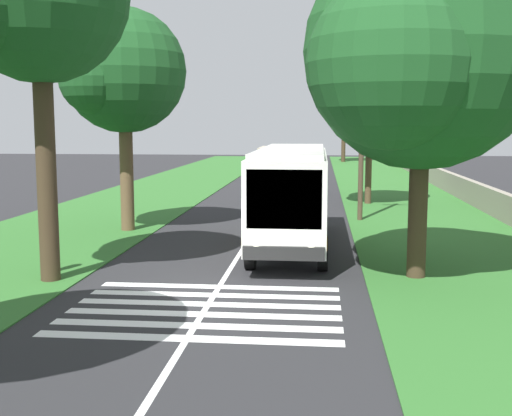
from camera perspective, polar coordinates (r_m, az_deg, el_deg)
The scene contains 16 objects.
ground at distance 17.87m, azimuth -3.66°, elevation -7.58°, with size 160.00×160.00×0.00m, color #262628.
grass_verge_left at distance 34.18m, azimuth -13.22°, elevation -0.51°, with size 120.00×8.00×0.04m, color #2D6628.
grass_verge_right at distance 32.80m, azimuth 15.02°, elevation -0.90°, with size 120.00×8.00×0.04m, color #2D6628.
centre_line at distance 32.48m, azimuth 0.60°, elevation -0.75°, with size 110.00×0.16×0.01m, color silver.
coach_bus at distance 24.26m, azimuth 3.20°, elevation 1.55°, with size 11.16×2.62×3.73m.
zebra_crossing at distance 16.48m, azimuth -4.49°, elevation -8.87°, with size 4.95×6.80×0.01m.
trailing_car_0 at distance 43.82m, azimuth 4.42°, elevation 2.22°, with size 4.30×1.78×1.43m.
trailing_car_1 at distance 50.65m, azimuth 4.75°, elevation 2.91°, with size 4.30×1.78×1.43m.
trailing_minibus_0 at distance 59.70m, azimuth 1.40°, elevation 4.46°, with size 6.00×2.14×2.53m.
roadside_tree_left_0 at distance 28.62m, azimuth -11.65°, elevation 11.43°, with size 6.15×5.26×9.45m.
roadside_tree_right_0 at distance 37.82m, azimuth 9.74°, elevation 9.19°, with size 6.44×5.22×8.55m.
roadside_tree_right_1 at distance 79.73m, azimuth 7.67°, elevation 9.87°, with size 6.29×5.13×10.83m.
roadside_tree_right_2 at distance 19.91m, azimuth 13.88°, elevation 12.67°, with size 8.59×6.93×10.16m.
utility_pole at distance 31.18m, azimuth 9.31°, elevation 7.33°, with size 0.24×1.40×8.88m.
roadside_wall at distance 38.26m, azimuth 18.88°, elevation 1.14°, with size 70.00×0.40×1.33m, color gray.
pedestrian at distance 21.01m, azimuth -17.78°, elevation -3.12°, with size 0.34×0.34×1.69m.
Camera 1 is at (-17.03, -2.82, 4.62)m, focal length 45.37 mm.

